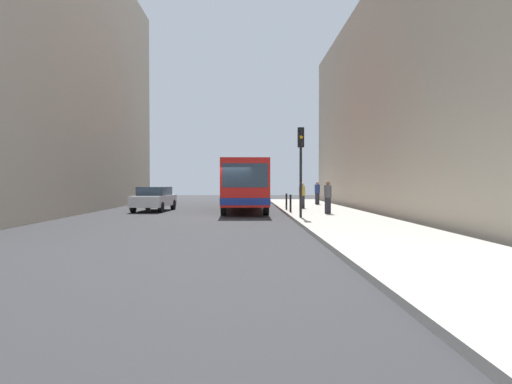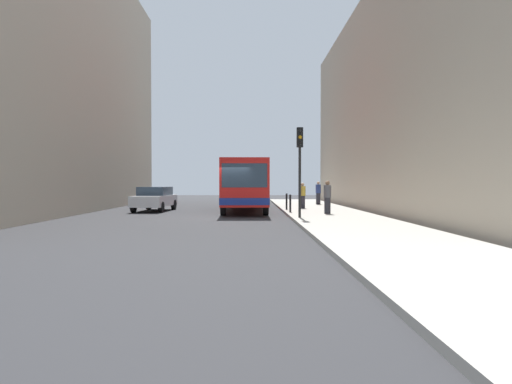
{
  "view_description": "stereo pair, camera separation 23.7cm",
  "coord_description": "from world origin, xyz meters",
  "px_view_note": "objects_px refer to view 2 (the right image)",
  "views": [
    {
      "loc": [
        1.02,
        -23.44,
        1.75
      ],
      "look_at": [
        1.63,
        2.75,
        1.2
      ],
      "focal_mm": 32.17,
      "sensor_mm": 36.0,
      "label": 1
    },
    {
      "loc": [
        1.26,
        -23.45,
        1.75
      ],
      "look_at": [
        1.63,
        2.75,
        1.2
      ],
      "focal_mm": 32.17,
      "sensor_mm": 36.0,
      "label": 2
    }
  ],
  "objects_px": {
    "bollard_mid": "(287,201)",
    "pedestrian_near_signal": "(327,197)",
    "bus": "(244,183)",
    "pedestrian_far_sidewalk": "(318,193)",
    "traffic_light": "(300,155)",
    "car_beside_bus": "(155,198)",
    "bollard_near": "(290,203)",
    "pedestrian_mid_sidewalk": "(302,196)",
    "car_behind_bus": "(242,194)"
  },
  "relations": [
    {
      "from": "bus",
      "to": "bollard_mid",
      "type": "height_order",
      "value": "bus"
    },
    {
      "from": "bus",
      "to": "pedestrian_mid_sidewalk",
      "type": "distance_m",
      "value": 3.68
    },
    {
      "from": "traffic_light",
      "to": "pedestrian_mid_sidewalk",
      "type": "distance_m",
      "value": 7.8
    },
    {
      "from": "bus",
      "to": "car_beside_bus",
      "type": "height_order",
      "value": "bus"
    },
    {
      "from": "bus",
      "to": "traffic_light",
      "type": "relative_size",
      "value": 2.69
    },
    {
      "from": "car_behind_bus",
      "to": "bollard_mid",
      "type": "relative_size",
      "value": 4.74
    },
    {
      "from": "pedestrian_near_signal",
      "to": "pedestrian_far_sidewalk",
      "type": "height_order",
      "value": "pedestrian_near_signal"
    },
    {
      "from": "car_behind_bus",
      "to": "bollard_near",
      "type": "distance_m",
      "value": 13.5
    },
    {
      "from": "bollard_mid",
      "to": "pedestrian_far_sidewalk",
      "type": "xyz_separation_m",
      "value": [
        2.82,
        6.29,
        0.36
      ]
    },
    {
      "from": "traffic_light",
      "to": "bollard_near",
      "type": "bearing_deg",
      "value": 91.54
    },
    {
      "from": "bollard_near",
      "to": "bollard_mid",
      "type": "xyz_separation_m",
      "value": [
        0.0,
        2.46,
        0.0
      ]
    },
    {
      "from": "bollard_mid",
      "to": "pedestrian_near_signal",
      "type": "bearing_deg",
      "value": -63.92
    },
    {
      "from": "bus",
      "to": "traffic_light",
      "type": "distance_m",
      "value": 8.01
    },
    {
      "from": "bollard_near",
      "to": "pedestrian_far_sidewalk",
      "type": "height_order",
      "value": "pedestrian_far_sidewalk"
    },
    {
      "from": "bollard_mid",
      "to": "pedestrian_near_signal",
      "type": "xyz_separation_m",
      "value": [
        1.8,
        -3.67,
        0.37
      ]
    },
    {
      "from": "traffic_light",
      "to": "car_beside_bus",
      "type": "bearing_deg",
      "value": 138.04
    },
    {
      "from": "bus",
      "to": "bollard_near",
      "type": "xyz_separation_m",
      "value": [
        2.51,
        -3.74,
        -1.1
      ]
    },
    {
      "from": "car_beside_bus",
      "to": "traffic_light",
      "type": "relative_size",
      "value": 1.1
    },
    {
      "from": "car_beside_bus",
      "to": "bollard_near",
      "type": "xyz_separation_m",
      "value": [
        8.0,
        -3.56,
        -0.16
      ]
    },
    {
      "from": "traffic_light",
      "to": "bollard_near",
      "type": "xyz_separation_m",
      "value": [
        -0.1,
        3.72,
        -2.38
      ]
    },
    {
      "from": "car_beside_bus",
      "to": "car_behind_bus",
      "type": "bearing_deg",
      "value": -114.02
    },
    {
      "from": "pedestrian_mid_sidewalk",
      "to": "car_behind_bus",
      "type": "bearing_deg",
      "value": -65.5
    },
    {
      "from": "car_behind_bus",
      "to": "bollard_near",
      "type": "xyz_separation_m",
      "value": [
        2.8,
        -13.2,
        -0.16
      ]
    },
    {
      "from": "car_beside_bus",
      "to": "bollard_mid",
      "type": "distance_m",
      "value": 8.07
    },
    {
      "from": "pedestrian_near_signal",
      "to": "pedestrian_mid_sidewalk",
      "type": "relative_size",
      "value": 1.07
    },
    {
      "from": "car_behind_bus",
      "to": "pedestrian_far_sidewalk",
      "type": "distance_m",
      "value": 7.18
    },
    {
      "from": "bollard_near",
      "to": "pedestrian_near_signal",
      "type": "distance_m",
      "value": 2.2
    },
    {
      "from": "bus",
      "to": "pedestrian_mid_sidewalk",
      "type": "bearing_deg",
      "value": 179.21
    },
    {
      "from": "car_behind_bus",
      "to": "pedestrian_far_sidewalk",
      "type": "height_order",
      "value": "pedestrian_far_sidewalk"
    },
    {
      "from": "pedestrian_near_signal",
      "to": "bollard_mid",
      "type": "bearing_deg",
      "value": 94.68
    },
    {
      "from": "car_beside_bus",
      "to": "pedestrian_far_sidewalk",
      "type": "height_order",
      "value": "pedestrian_far_sidewalk"
    },
    {
      "from": "pedestrian_near_signal",
      "to": "car_beside_bus",
      "type": "bearing_deg",
      "value": 132.65
    },
    {
      "from": "bollard_mid",
      "to": "traffic_light",
      "type": "bearing_deg",
      "value": -89.07
    },
    {
      "from": "bus",
      "to": "bollard_near",
      "type": "height_order",
      "value": "bus"
    },
    {
      "from": "car_beside_bus",
      "to": "pedestrian_near_signal",
      "type": "height_order",
      "value": "pedestrian_near_signal"
    },
    {
      "from": "pedestrian_far_sidewalk",
      "to": "bollard_mid",
      "type": "bearing_deg",
      "value": 22.01
    },
    {
      "from": "pedestrian_far_sidewalk",
      "to": "pedestrian_near_signal",
      "type": "bearing_deg",
      "value": 40.29
    },
    {
      "from": "bollard_mid",
      "to": "pedestrian_mid_sidewalk",
      "type": "relative_size",
      "value": 0.6
    },
    {
      "from": "car_beside_bus",
      "to": "car_behind_bus",
      "type": "xyz_separation_m",
      "value": [
        5.2,
        9.65,
        0.0
      ]
    },
    {
      "from": "traffic_light",
      "to": "pedestrian_near_signal",
      "type": "height_order",
      "value": "traffic_light"
    },
    {
      "from": "bollard_mid",
      "to": "pedestrian_mid_sidewalk",
      "type": "distance_m",
      "value": 1.71
    },
    {
      "from": "bollard_mid",
      "to": "car_behind_bus",
      "type": "bearing_deg",
      "value": 104.61
    },
    {
      "from": "bollard_mid",
      "to": "pedestrian_near_signal",
      "type": "distance_m",
      "value": 4.1
    },
    {
      "from": "bus",
      "to": "traffic_light",
      "type": "xyz_separation_m",
      "value": [
        2.61,
        -7.47,
        1.28
      ]
    },
    {
      "from": "bus",
      "to": "pedestrian_far_sidewalk",
      "type": "xyz_separation_m",
      "value": [
        5.33,
        5.01,
        -0.74
      ]
    },
    {
      "from": "bollard_mid",
      "to": "pedestrian_mid_sidewalk",
      "type": "xyz_separation_m",
      "value": [
        1.09,
        1.28,
        0.31
      ]
    },
    {
      "from": "bus",
      "to": "bollard_mid",
      "type": "bearing_deg",
      "value": 152.19
    },
    {
      "from": "car_behind_bus",
      "to": "pedestrian_near_signal",
      "type": "distance_m",
      "value": 15.13
    },
    {
      "from": "car_beside_bus",
      "to": "pedestrian_mid_sidewalk",
      "type": "height_order",
      "value": "pedestrian_mid_sidewalk"
    },
    {
      "from": "traffic_light",
      "to": "pedestrian_near_signal",
      "type": "distance_m",
      "value": 3.64
    }
  ]
}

